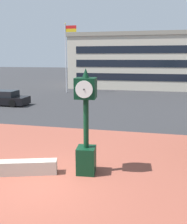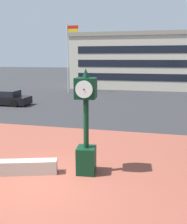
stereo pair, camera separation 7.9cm
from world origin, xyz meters
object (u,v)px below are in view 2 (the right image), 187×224
(street_clock, at_px, (86,127))
(civic_building, at_px, (162,61))
(car_street_mid, at_px, (5,98))
(flagpole_primary, at_px, (69,54))

(street_clock, distance_m, civic_building, 30.80)
(street_clock, distance_m, car_street_mid, 15.43)
(flagpole_primary, height_order, civic_building, flagpole_primary)
(street_clock, xyz_separation_m, civic_building, (3.52, 30.54, 1.92))
(car_street_mid, bearing_deg, street_clock, -137.59)
(car_street_mid, height_order, flagpole_primary, flagpole_primary)
(car_street_mid, xyz_separation_m, flagpole_primary, (2.93, 8.98, 3.94))
(street_clock, height_order, flagpole_primary, flagpole_primary)
(street_clock, height_order, car_street_mid, street_clock)
(civic_building, bearing_deg, flagpole_primary, -137.10)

